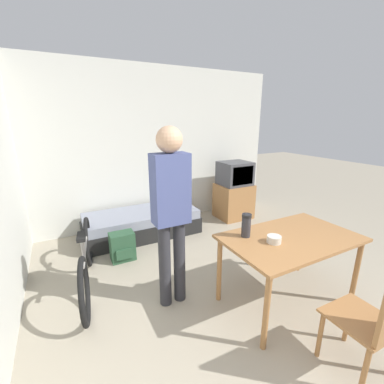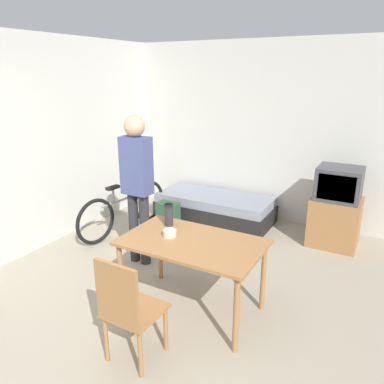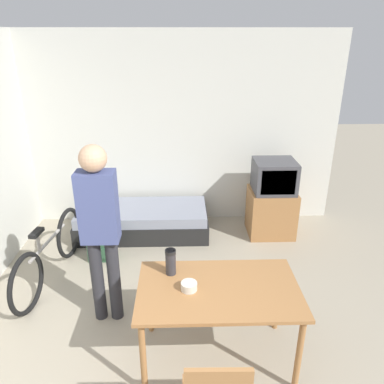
{
  "view_description": "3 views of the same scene",
  "coord_description": "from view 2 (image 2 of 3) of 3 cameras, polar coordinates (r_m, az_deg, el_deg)",
  "views": [
    {
      "loc": [
        -1.41,
        -0.58,
        1.85
      ],
      "look_at": [
        0.04,
        2.21,
        0.94
      ],
      "focal_mm": 24.0,
      "sensor_mm": 36.0,
      "label": 1
    },
    {
      "loc": [
        2.03,
        -1.78,
        2.24
      ],
      "look_at": [
        -0.04,
        1.96,
        0.86
      ],
      "focal_mm": 35.0,
      "sensor_mm": 36.0,
      "label": 2
    },
    {
      "loc": [
        0.21,
        -1.47,
        2.63
      ],
      "look_at": [
        0.32,
        2.13,
        1.1
      ],
      "focal_mm": 35.0,
      "sensor_mm": 36.0,
      "label": 3
    }
  ],
  "objects": [
    {
      "name": "bicycle",
      "position": [
        5.51,
        -10.31,
        -2.7
      ],
      "size": [
        0.28,
        1.67,
        0.73
      ],
      "color": "black",
      "rests_on": "ground_plane"
    },
    {
      "name": "dining_table",
      "position": [
        3.55,
        0.03,
        -8.67
      ],
      "size": [
        1.31,
        0.8,
        0.74
      ],
      "color": "#9E6B3D",
      "rests_on": "ground_plane"
    },
    {
      "name": "mate_bowl",
      "position": [
        3.6,
        -3.43,
        -6.26
      ],
      "size": [
        0.13,
        0.13,
        0.07
      ],
      "color": "beige",
      "rests_on": "dining_table"
    },
    {
      "name": "wall_left",
      "position": [
        5.48,
        -18.6,
        7.61
      ],
      "size": [
        0.06,
        4.71,
        2.7
      ],
      "color": "silver",
      "rests_on": "ground_plane"
    },
    {
      "name": "wooden_chair",
      "position": [
        3.04,
        -9.93,
        -16.93
      ],
      "size": [
        0.43,
        0.43,
        0.93
      ],
      "color": "#9E6B3D",
      "rests_on": "ground_plane"
    },
    {
      "name": "thermos_flask",
      "position": [
        3.81,
        -3.56,
        -3.3
      ],
      "size": [
        0.09,
        0.09,
        0.23
      ],
      "color": "#2D2D33",
      "rests_on": "dining_table"
    },
    {
      "name": "tv",
      "position": [
        5.3,
        21.09,
        -2.4
      ],
      "size": [
        0.62,
        0.54,
        1.08
      ],
      "color": "#9E6B3D",
      "rests_on": "ground_plane"
    },
    {
      "name": "daybed",
      "position": [
        5.92,
        3.45,
        -2.35
      ],
      "size": [
        1.82,
        0.78,
        0.4
      ],
      "color": "black",
      "rests_on": "ground_plane"
    },
    {
      "name": "wall_back",
      "position": [
        5.95,
        8.81,
        9.08
      ],
      "size": [
        4.87,
        0.06,
        2.7
      ],
      "color": "silver",
      "rests_on": "ground_plane"
    },
    {
      "name": "backpack",
      "position": [
        5.61,
        -3.69,
        -3.57
      ],
      "size": [
        0.32,
        0.24,
        0.39
      ],
      "color": "#284C33",
      "rests_on": "ground_plane"
    },
    {
      "name": "person_standing",
      "position": [
        4.36,
        -8.38,
        1.93
      ],
      "size": [
        0.34,
        0.24,
        1.79
      ],
      "color": "#28282D",
      "rests_on": "ground_plane"
    },
    {
      "name": "ground_plane",
      "position": [
        3.51,
        -16.41,
        -22.65
      ],
      "size": [
        20.0,
        20.0,
        0.0
      ],
      "primitive_type": "plane",
      "color": "#9E937F"
    }
  ]
}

